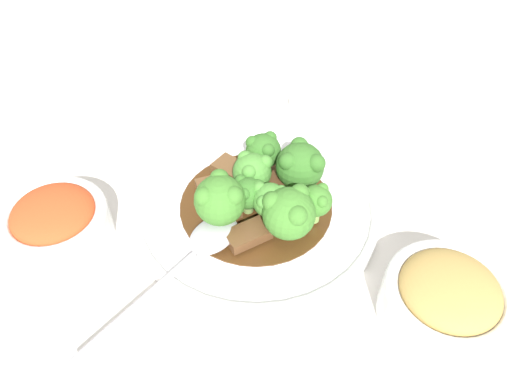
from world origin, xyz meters
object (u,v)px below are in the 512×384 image
at_px(beef_strip_3, 238,172).
at_px(sauce_dish, 314,103).
at_px(main_plate, 256,207).
at_px(beef_strip_0, 218,198).
at_px(broccoli_floret_5, 300,165).
at_px(beef_strip_1, 248,235).
at_px(side_bowl_kimchi, 57,222).
at_px(broccoli_floret_4, 263,150).
at_px(broccoli_floret_0, 253,171).
at_px(broccoli_floret_2, 220,199).
at_px(beef_strip_2, 280,194).
at_px(broccoli_floret_6, 270,200).
at_px(broccoli_floret_1, 289,213).
at_px(broccoli_floret_7, 316,201).
at_px(side_bowl_appetizer, 446,299).
at_px(broccoli_floret_3, 248,193).
at_px(serving_spoon, 201,246).

xyz_separation_m(beef_strip_3, sauce_dish, (0.13, 0.13, -0.02)).
distance_m(main_plate, beef_strip_0, 0.04).
bearing_deg(broccoli_floret_5, main_plate, -164.63).
relative_size(beef_strip_1, side_bowl_kimchi, 0.47).
bearing_deg(broccoli_floret_4, broccoli_floret_0, -119.61).
bearing_deg(main_plate, broccoli_floret_5, 15.37).
relative_size(beef_strip_1, broccoli_floret_5, 0.89).
bearing_deg(sauce_dish, broccoli_floret_2, -128.81).
distance_m(beef_strip_2, broccoli_floret_0, 0.04).
height_order(beef_strip_2, broccoli_floret_6, broccoli_floret_6).
height_order(broccoli_floret_2, broccoli_floret_6, broccoli_floret_2).
xyz_separation_m(broccoli_floret_1, broccoli_floret_6, (-0.01, 0.02, -0.00)).
bearing_deg(broccoli_floret_7, broccoli_floret_0, 132.16).
distance_m(beef_strip_2, broccoli_floret_6, 0.04).
xyz_separation_m(beef_strip_0, side_bowl_appetizer, (0.18, -0.17, 0.01)).
distance_m(main_plate, sauce_dish, 0.21).
bearing_deg(beef_strip_1, broccoli_floret_3, 78.35).
bearing_deg(beef_strip_3, broccoli_floret_3, -88.89).
xyz_separation_m(broccoli_floret_1, broccoli_floret_3, (-0.03, 0.04, -0.00)).
xyz_separation_m(beef_strip_3, broccoli_floret_2, (-0.03, -0.07, 0.03)).
relative_size(broccoli_floret_1, side_bowl_appetizer, 0.49).
distance_m(beef_strip_1, beef_strip_3, 0.09).
relative_size(broccoli_floret_4, side_bowl_appetizer, 0.39).
relative_size(beef_strip_1, broccoli_floret_4, 1.13).
distance_m(broccoli_floret_4, broccoli_floret_6, 0.08).
bearing_deg(main_plate, sauce_dish, 56.07).
distance_m(serving_spoon, sauce_dish, 0.29).
bearing_deg(side_bowl_appetizer, broccoli_floret_1, 136.14).
relative_size(broccoli_floret_4, serving_spoon, 0.26).
distance_m(main_plate, broccoli_floret_4, 0.07).
bearing_deg(sauce_dish, main_plate, -123.93).
bearing_deg(broccoli_floret_1, beef_strip_3, 110.28).
bearing_deg(main_plate, broccoli_floret_4, 69.60).
height_order(broccoli_floret_3, broccoli_floret_5, broccoli_floret_5).
bearing_deg(broccoli_floret_4, broccoli_floret_3, -115.67).
distance_m(beef_strip_1, broccoli_floret_0, 0.07).
distance_m(beef_strip_3, broccoli_floret_1, 0.10).
distance_m(beef_strip_0, beef_strip_1, 0.06).
xyz_separation_m(beef_strip_2, beef_strip_3, (-0.04, 0.05, -0.00)).
height_order(beef_strip_3, broccoli_floret_2, broccoli_floret_2).
relative_size(broccoli_floret_3, broccoli_floret_4, 0.97).
bearing_deg(serving_spoon, broccoli_floret_5, 29.77).
bearing_deg(broccoli_floret_7, beef_strip_2, 126.80).
xyz_separation_m(beef_strip_2, broccoli_floret_7, (0.03, -0.04, 0.02)).
height_order(beef_strip_0, side_bowl_kimchi, side_bowl_kimchi).
bearing_deg(beef_strip_3, side_bowl_appetizer, -53.74).
bearing_deg(serving_spoon, main_plate, 38.69).
bearing_deg(broccoli_floret_6, broccoli_floret_2, 176.34).
height_order(broccoli_floret_3, side_bowl_appetizer, broccoli_floret_3).
bearing_deg(beef_strip_0, broccoli_floret_0, 15.52).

